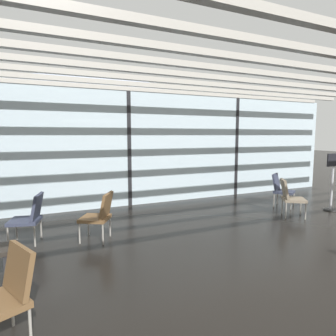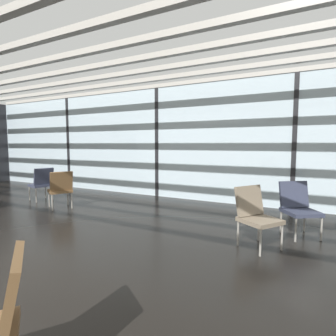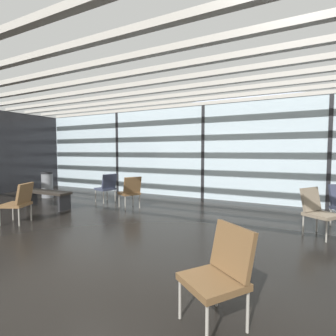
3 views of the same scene
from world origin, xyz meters
name	(u,v)px [view 1 (image 1 of 3)]	position (x,y,z in m)	size (l,w,h in m)	color
ground_plane	(268,310)	(0.00, 0.00, 0.00)	(60.00, 60.00, 0.00)	black
glass_curtain_wall	(129,149)	(0.00, 5.20, 1.52)	(14.00, 0.08, 3.04)	silver
window_mullion_1	(129,149)	(0.00, 5.20, 1.52)	(0.10, 0.12, 3.04)	black
window_mullion_2	(236,147)	(3.50, 5.20, 1.52)	(0.10, 0.12, 3.04)	black
ceiling_slats	(188,58)	(0.00, 1.90, 3.09)	(13.72, 6.72, 0.10)	#B7B2A8
parked_airplane	(88,126)	(-0.13, 11.14, 2.29)	(13.14, 4.59, 4.59)	#B2BCD6
lounge_chair_0	(290,196)	(3.10, 2.61, 0.49)	(0.71, 0.69, 0.87)	#7F705B
lounge_chair_1	(100,213)	(-1.25, 2.88, 0.49)	(0.69, 0.68, 0.87)	brown
lounge_chair_2	(30,215)	(-2.39, 3.25, 0.49)	(0.63, 0.59, 0.87)	#33384C
lounge_chair_3	(5,291)	(-2.53, 0.61, 0.49)	(0.67, 0.65, 0.87)	brown
lounge_chair_4	(281,188)	(3.64, 3.42, 0.49)	(0.69, 0.70, 0.87)	#33384C
info_sign	(332,184)	(4.49, 2.58, 0.68)	(0.44, 0.32, 1.44)	#333333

